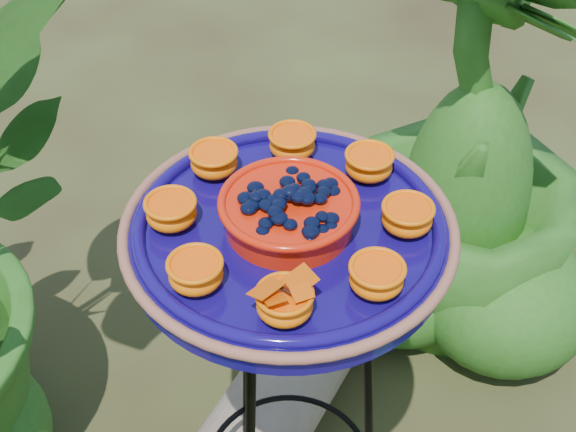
# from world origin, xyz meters

# --- Properties ---
(tripod_stand) EXTENTS (0.35, 0.35, 0.81)m
(tripod_stand) POSITION_xyz_m (0.06, 0.13, 0.49)
(tripod_stand) COLOR black
(tripod_stand) RESTS_ON ground
(feeder_dish) EXTENTS (0.49, 0.49, 0.10)m
(feeder_dish) POSITION_xyz_m (0.06, 0.13, 0.84)
(feeder_dish) COLOR #100759
(feeder_dish) RESTS_ON tripod_stand
(driftwood_log) EXTENTS (0.58, 0.55, 0.20)m
(driftwood_log) POSITION_xyz_m (0.15, 0.40, 0.10)
(driftwood_log) COLOR gray
(driftwood_log) RESTS_ON ground
(shrub_back_right) EXTENTS (0.76, 0.76, 0.97)m
(shrub_back_right) POSITION_xyz_m (0.65, 0.59, 0.48)
(shrub_back_right) COLOR #265316
(shrub_back_right) RESTS_ON ground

